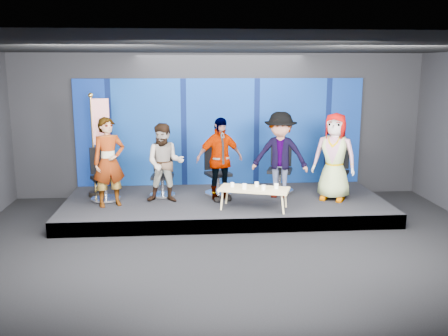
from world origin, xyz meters
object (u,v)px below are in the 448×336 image
at_px(chair_a, 104,183).
at_px(chair_b, 163,181).
at_px(panelist_e, 334,157).
at_px(panelist_c, 220,159).
at_px(flag_stand, 98,142).
at_px(chair_e, 336,177).
at_px(mug_d, 263,187).
at_px(chair_c, 217,178).
at_px(mug_e, 276,186).
at_px(chair_d, 280,175).
at_px(panelist_a, 109,162).
at_px(coffee_table, 254,190).
at_px(panelist_b, 165,163).
at_px(panelist_d, 280,155).
at_px(mug_b, 244,186).
at_px(mug_c, 257,184).
at_px(mug_a, 232,185).

relative_size(chair_a, chair_b, 1.09).
bearing_deg(panelist_e, panelist_c, -154.88).
bearing_deg(flag_stand, chair_e, -6.62).
height_order(chair_a, mug_d, chair_a).
height_order(chair_c, flag_stand, flag_stand).
bearing_deg(flag_stand, mug_d, -26.81).
bearing_deg(mug_e, chair_e, 35.69).
bearing_deg(chair_d, chair_e, 2.76).
height_order(chair_a, flag_stand, flag_stand).
bearing_deg(flag_stand, panelist_a, -71.91).
xyz_separation_m(coffee_table, mug_e, (0.45, -0.06, 0.09)).
bearing_deg(panelist_a, chair_b, 10.20).
relative_size(chair_b, mug_e, 10.02).
xyz_separation_m(panelist_b, panelist_d, (2.53, 0.19, 0.10)).
bearing_deg(chair_d, coffee_table, -102.76).
distance_m(panelist_b, mug_b, 1.83).
height_order(chair_b, chair_e, chair_e).
bearing_deg(mug_e, coffee_table, 171.85).
distance_m(chair_a, panelist_d, 3.92).
xyz_separation_m(mug_d, mug_e, (0.28, 0.09, 0.00)).
bearing_deg(chair_e, mug_c, -125.60).
height_order(panelist_c, mug_a, panelist_c).
height_order(chair_b, mug_c, chair_b).
relative_size(chair_e, flag_stand, 0.51).
xyz_separation_m(panelist_c, coffee_table, (0.66, -0.75, -0.51)).
height_order(coffee_table, mug_e, mug_e).
relative_size(panelist_a, chair_b, 1.77).
bearing_deg(mug_d, mug_a, 153.69).
bearing_deg(mug_e, panelist_e, 25.69).
height_order(chair_c, panelist_d, panelist_d).
xyz_separation_m(panelist_a, chair_c, (2.31, 0.79, -0.57)).
bearing_deg(mug_e, panelist_c, 143.49).
relative_size(panelist_c, coffee_table, 1.18).
xyz_separation_m(chair_d, mug_e, (-0.35, -1.46, 0.10)).
bearing_deg(mug_b, chair_a, 161.64).
height_order(chair_d, flag_stand, flag_stand).
bearing_deg(mug_e, chair_b, 151.89).
relative_size(chair_c, mug_c, 11.09).
bearing_deg(mug_c, chair_e, 25.82).
bearing_deg(mug_d, coffee_table, 138.01).
xyz_separation_m(panelist_a, flag_stand, (-0.34, 0.82, 0.29)).
distance_m(chair_a, mug_b, 3.13).
distance_m(panelist_d, mug_a, 1.44).
xyz_separation_m(mug_b, flag_stand, (-3.11, 1.33, 0.74)).
distance_m(panelist_a, chair_c, 2.50).
bearing_deg(panelist_a, mug_b, -34.50).
height_order(mug_b, mug_c, mug_b).
xyz_separation_m(panelist_a, panelist_e, (4.82, 0.13, 0.02)).
height_order(chair_e, mug_b, chair_e).
relative_size(panelist_e, mug_c, 18.87).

